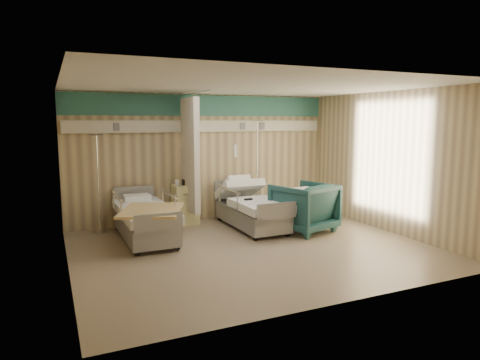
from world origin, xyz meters
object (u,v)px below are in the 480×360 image
object	(u,v)px
bed_left	(145,224)
iv_stand_left	(100,213)
bedside_cabinet	(185,205)
bed_right	(251,213)
iv_stand_right	(257,199)
visitor_armchair	(304,207)

from	to	relation	value
bed_left	iv_stand_left	bearing A→B (deg)	127.90
bedside_cabinet	iv_stand_left	xyz separation A→B (m)	(-1.76, 0.02, -0.02)
bed_right	bed_left	bearing A→B (deg)	180.00
bedside_cabinet	bed_left	bearing A→B (deg)	-139.40
iv_stand_left	iv_stand_right	bearing A→B (deg)	-2.73
visitor_armchair	iv_stand_left	xyz separation A→B (m)	(-3.76, 1.58, -0.09)
visitor_armchair	iv_stand_right	xyz separation A→B (m)	(-0.34, 1.42, -0.04)
bed_right	bed_left	xyz separation A→B (m)	(-2.20, 0.00, 0.00)
bedside_cabinet	iv_stand_left	size ratio (longest dim) A/B	0.43
bed_right	visitor_armchair	distance (m)	1.09
bed_left	iv_stand_right	distance (m)	2.81
iv_stand_right	iv_stand_left	size ratio (longest dim) A/B	1.13
bed_right	iv_stand_right	world-z (taller)	iv_stand_right
bedside_cabinet	iv_stand_right	size ratio (longest dim) A/B	0.38
bedside_cabinet	iv_stand_left	bearing A→B (deg)	179.42
visitor_armchair	iv_stand_left	bearing A→B (deg)	-39.63
bed_left	visitor_armchair	size ratio (longest dim) A/B	1.99
bed_left	bed_right	bearing A→B (deg)	0.00
bed_right	visitor_armchair	xyz separation A→B (m)	(0.85, -0.67, 0.18)
visitor_armchair	iv_stand_right	bearing A→B (deg)	-93.18
bed_right	bedside_cabinet	xyz separation A→B (m)	(-1.15, 0.90, 0.11)
bed_left	bedside_cabinet	bearing A→B (deg)	40.60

